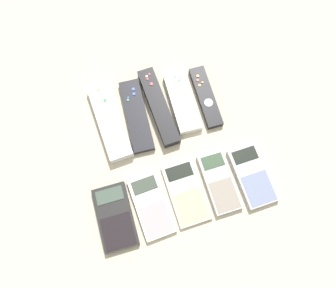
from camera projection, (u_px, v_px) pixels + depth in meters
ground_plane at (172, 157)px, 0.82m from camera, size 3.00×3.00×0.00m
remote_0 at (110, 121)px, 0.84m from camera, size 0.07×0.21×0.03m
remote_1 at (136, 116)px, 0.85m from camera, size 0.06×0.20×0.02m
remote_2 at (158, 107)px, 0.85m from camera, size 0.05×0.22×0.03m
remote_3 at (182, 102)px, 0.86m from camera, size 0.06×0.17×0.02m
remote_4 at (206, 97)px, 0.86m from camera, size 0.05×0.17×0.02m
calculator_0 at (115, 217)px, 0.77m from camera, size 0.08×0.15×0.02m
calculator_1 at (152, 206)px, 0.78m from camera, size 0.08×0.16×0.02m
calculator_2 at (186, 193)px, 0.79m from camera, size 0.08×0.16×0.01m
calculator_3 at (219, 182)px, 0.80m from camera, size 0.07×0.15×0.02m
calculator_4 at (252, 175)px, 0.80m from camera, size 0.08×0.15×0.02m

